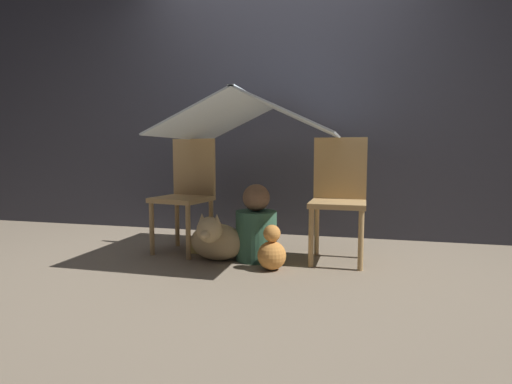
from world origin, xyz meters
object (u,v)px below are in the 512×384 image
Objects in this scene: person_front at (256,228)px; dog at (215,239)px; chair_left at (187,190)px; chair_right at (339,194)px.

dog is (-0.27, -0.12, -0.07)m from person_front.
person_front is at bearing -3.38° from chair_left.
dog is (0.33, -0.26, -0.32)m from chair_left.
chair_left is 2.23× the size of dog.
chair_right is 1.61× the size of person_front.
chair_left is at bearing 141.33° from dog.
chair_right is 2.23× the size of dog.
chair_left is 1.00× the size of chair_right.
chair_right reaches higher than dog.
chair_right is (1.17, 0.00, 0.00)m from chair_left.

